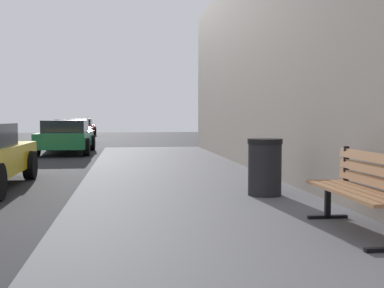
{
  "coord_description": "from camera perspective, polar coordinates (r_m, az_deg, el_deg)",
  "views": [
    {
      "loc": [
        2.87,
        -3.51,
        1.4
      ],
      "look_at": [
        3.98,
        4.45,
        0.94
      ],
      "focal_mm": 44.02,
      "sensor_mm": 36.0,
      "label": 1
    }
  ],
  "objects": [
    {
      "name": "sidewalk",
      "position": [
        3.92,
        9.72,
        -16.49
      ],
      "size": [
        4.0,
        32.0,
        0.15
      ],
      "primitive_type": "cube",
      "color": "#5B5B60",
      "rests_on": "ground_plane"
    },
    {
      "name": "bench",
      "position": [
        5.4,
        20.06,
        -4.75
      ],
      "size": [
        0.53,
        1.69,
        0.89
      ],
      "rotation": [
        0.0,
        0.0,
        -0.02
      ],
      "color": "#9E6B42",
      "rests_on": "sidewalk"
    },
    {
      "name": "trash_bin",
      "position": [
        7.59,
        8.8,
        -2.74
      ],
      "size": [
        0.56,
        0.56,
        0.91
      ],
      "color": "black",
      "rests_on": "sidewalk"
    },
    {
      "name": "car_green",
      "position": [
        18.74,
        -14.99,
        0.88
      ],
      "size": [
        1.96,
        4.47,
        1.27
      ],
      "color": "#196638",
      "rests_on": "ground_plane"
    },
    {
      "name": "car_white",
      "position": [
        25.35,
        -14.27,
        1.49
      ],
      "size": [
        1.94,
        4.09,
        1.27
      ],
      "color": "white",
      "rests_on": "ground_plane"
    },
    {
      "name": "car_red",
      "position": [
        35.09,
        -13.37,
        1.98
      ],
      "size": [
        2.06,
        4.27,
        1.27
      ],
      "color": "red",
      "rests_on": "ground_plane"
    }
  ]
}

